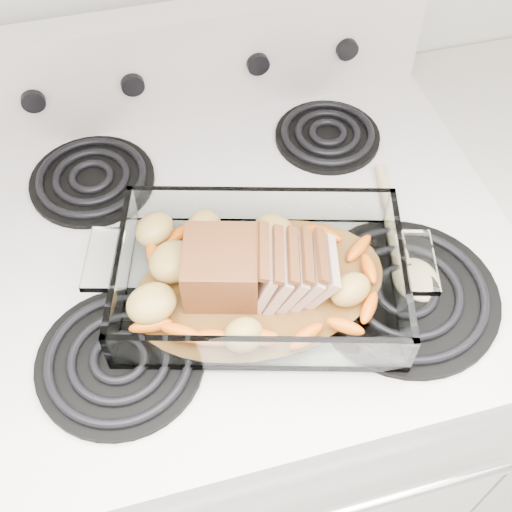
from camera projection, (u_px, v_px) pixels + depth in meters
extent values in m
cube|color=silver|center=(243.00, 383.00, 1.30)|extent=(0.76, 0.65, 0.92)
cube|color=silver|center=(238.00, 240.00, 0.93)|extent=(0.78, 0.67, 0.02)
cube|color=silver|center=(192.00, 61.00, 1.02)|extent=(0.76, 0.06, 0.18)
cylinder|color=black|center=(121.00, 361.00, 0.79)|extent=(0.21, 0.21, 0.01)
cylinder|color=black|center=(405.00, 295.00, 0.85)|extent=(0.25, 0.25, 0.01)
cylinder|color=black|center=(92.00, 180.00, 0.98)|extent=(0.19, 0.19, 0.01)
cylinder|color=black|center=(327.00, 137.00, 1.04)|extent=(0.17, 0.17, 0.01)
cylinder|color=black|center=(33.00, 100.00, 0.96)|extent=(0.04, 0.02, 0.04)
cylinder|color=black|center=(132.00, 83.00, 0.99)|extent=(0.04, 0.02, 0.04)
cylinder|color=black|center=(257.00, 63.00, 1.02)|extent=(0.04, 0.02, 0.04)
cylinder|color=black|center=(346.00, 48.00, 1.04)|extent=(0.04, 0.02, 0.04)
cube|color=white|center=(260.00, 288.00, 0.85)|extent=(0.37, 0.24, 0.01)
cube|color=white|center=(286.00, 349.00, 0.75)|extent=(0.37, 0.01, 0.06)
cube|color=white|center=(238.00, 207.00, 0.89)|extent=(0.37, 0.01, 0.06)
cube|color=white|center=(121.00, 302.00, 0.79)|extent=(0.01, 0.24, 0.06)
cube|color=white|center=(390.00, 244.00, 0.85)|extent=(0.01, 0.24, 0.06)
cylinder|color=brown|center=(260.00, 285.00, 0.85)|extent=(0.21, 0.21, 0.00)
cube|color=brown|center=(222.00, 277.00, 0.81)|extent=(0.09, 0.09, 0.08)
cube|color=tan|center=(263.00, 269.00, 0.82)|extent=(0.03, 0.09, 0.07)
cube|color=tan|center=(277.00, 267.00, 0.82)|extent=(0.04, 0.09, 0.07)
cube|color=tan|center=(290.00, 265.00, 0.83)|extent=(0.04, 0.09, 0.07)
cube|color=tan|center=(304.00, 262.00, 0.83)|extent=(0.04, 0.08, 0.06)
cube|color=tan|center=(317.00, 260.00, 0.83)|extent=(0.04, 0.08, 0.06)
ellipsoid|color=orange|center=(168.00, 353.00, 0.78)|extent=(0.05, 0.02, 0.02)
ellipsoid|color=orange|center=(355.00, 309.00, 0.81)|extent=(0.05, 0.02, 0.02)
ellipsoid|color=orange|center=(358.00, 248.00, 0.87)|extent=(0.05, 0.02, 0.02)
ellipsoid|color=orange|center=(146.00, 282.00, 0.84)|extent=(0.05, 0.02, 0.02)
ellipsoid|color=gold|center=(141.00, 257.00, 0.85)|extent=(0.06, 0.05, 0.04)
ellipsoid|color=gold|center=(258.00, 227.00, 0.88)|extent=(0.06, 0.05, 0.04)
ellipsoid|color=gold|center=(349.00, 270.00, 0.84)|extent=(0.06, 0.05, 0.04)
cylinder|color=#CEAF8C|center=(392.00, 216.00, 0.93)|extent=(0.06, 0.20, 0.02)
ellipsoid|color=#CEAF8C|center=(418.00, 281.00, 0.86)|extent=(0.05, 0.07, 0.02)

